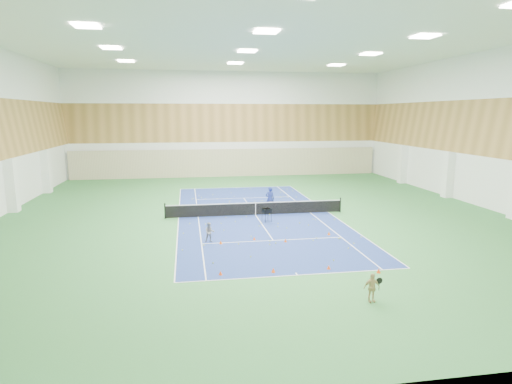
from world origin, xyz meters
The scene contains 20 objects.
ground centered at (0.00, 0.00, 0.00)m, with size 40.00×40.00×0.00m, color #307035.
room_shell centered at (0.00, 0.00, 6.00)m, with size 36.00×40.00×12.00m, color white, non-canonical shape.
wood_cladding centered at (0.00, 0.00, 8.00)m, with size 36.00×40.00×8.00m, color #A77A3E, non-canonical shape.
ceiling_light_grid centered at (0.00, 0.00, 11.92)m, with size 21.40×25.40×0.06m, color white, non-canonical shape.
court_surface centered at (0.00, 0.00, 0.01)m, with size 10.97×23.77×0.01m, color navy.
tennis_balls_scatter centered at (0.00, 0.00, 0.05)m, with size 10.57×22.77×0.07m, color #B8CB22, non-canonical shape.
tennis_net centered at (0.00, 0.00, 0.55)m, with size 12.80×0.10×1.10m, color black, non-canonical shape.
back_curtain centered at (0.00, 19.75, 1.60)m, with size 35.40×0.16×3.20m, color #C6B793.
coach centered at (1.29, 1.23, 0.92)m, with size 0.67×0.44×1.85m, color navy.
child_court centered at (-3.63, -6.11, 0.58)m, with size 0.56×0.44×1.15m, color gray.
child_apron centered at (2.13, -15.02, 0.58)m, with size 0.68×0.28×1.16m, color tan.
ball_cart centered at (0.43, -2.03, 0.47)m, with size 0.55×0.55×0.94m, color black, non-canonical shape.
cone_svc_a centered at (-3.05, -6.58, 0.11)m, with size 0.20×0.20×0.22m, color #FB5D0D.
cone_svc_b centered at (-1.07, -6.13, 0.10)m, with size 0.18×0.18×0.20m, color #FB4F0D.
cone_svc_c centered at (0.63, -6.80, 0.10)m, with size 0.18×0.18×0.20m, color #FF550D.
cone_svc_d centered at (3.56, -5.81, 0.11)m, with size 0.20×0.20×0.22m, color #F75C0D.
cone_base_a centered at (-3.43, -11.29, 0.10)m, with size 0.18×0.18×0.20m, color #FF4A0D.
cone_base_b centered at (-1.00, -11.35, 0.11)m, with size 0.20×0.20×0.22m, color #FD520D.
cone_base_c centered at (1.66, -11.36, 0.10)m, with size 0.19×0.19×0.21m, color #FC4E0D.
cone_base_d centered at (3.77, -12.18, 0.11)m, with size 0.20×0.20×0.22m, color #F0400C.
Camera 1 is at (-4.80, -29.70, 7.20)m, focal length 30.00 mm.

